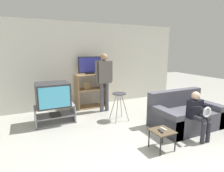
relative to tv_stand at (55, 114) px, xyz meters
name	(u,v)px	position (x,y,z in m)	size (l,w,h in m)	color
ground_plane	(162,161)	(1.30, -2.41, -0.22)	(18.00, 18.00, 0.00)	#ADADA3
wall_back	(89,65)	(1.30, 1.15, 1.08)	(6.40, 0.06, 2.60)	beige
tv_stand	(55,114)	(0.00, 0.00, 0.00)	(0.94, 0.49, 0.45)	#939399
television_main	(53,94)	(-0.03, -0.02, 0.51)	(0.76, 0.65, 0.56)	#2D2D33
media_shelf	(91,90)	(1.25, 0.86, 0.31)	(0.95, 0.45, 1.04)	#9E7A51
television_flat	(90,66)	(1.22, 0.88, 1.07)	(0.72, 0.20, 0.53)	black
folding_stool	(119,99)	(1.51, -0.51, 0.35)	(0.39, 0.39, 0.71)	#99999E
snack_table	(162,133)	(1.55, -2.11, 0.09)	(0.38, 0.38, 0.36)	brown
remote_control_black	(161,131)	(1.49, -2.14, 0.15)	(0.04, 0.14, 0.02)	#232328
remote_control_white	(164,129)	(1.60, -2.09, 0.15)	(0.04, 0.14, 0.02)	silver
couch	(184,115)	(2.70, -1.53, 0.05)	(1.53, 0.95, 0.82)	#4C4C56
person_standing_adult	(104,77)	(1.45, 0.30, 0.80)	(0.53, 0.20, 1.68)	#4C4C56
person_seated_child	(198,111)	(2.47, -2.07, 0.35)	(0.33, 0.43, 0.96)	#2D2D38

